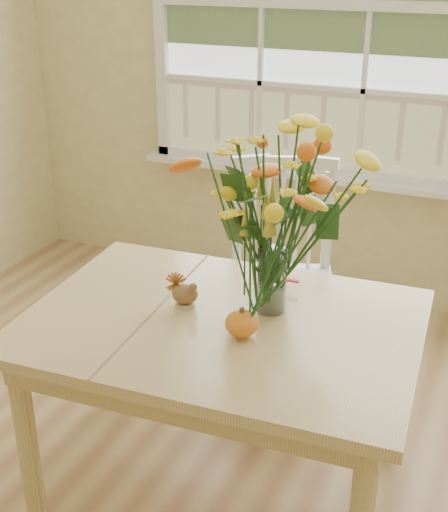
% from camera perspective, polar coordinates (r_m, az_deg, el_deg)
% --- Properties ---
extents(wall_back, '(4.00, 0.02, 2.70)m').
position_cam_1_polar(wall_back, '(3.56, 11.97, 16.57)').
color(wall_back, '#CDBD83').
rests_on(wall_back, floor).
extents(window, '(2.42, 0.12, 1.74)m').
position_cam_1_polar(window, '(3.51, 12.09, 19.44)').
color(window, silver).
rests_on(window, wall_back).
extents(dining_table, '(1.33, 0.99, 0.69)m').
position_cam_1_polar(dining_table, '(2.30, -0.20, -7.27)').
color(dining_table, tan).
rests_on(dining_table, floor).
extents(windsor_chair, '(0.58, 0.56, 0.98)m').
position_cam_1_polar(windsor_chair, '(2.97, 4.78, -0.68)').
color(windsor_chair, white).
rests_on(windsor_chair, floor).
extents(flower_vase, '(0.46, 0.46, 0.54)m').
position_cam_1_polar(flower_vase, '(2.18, 4.18, 3.10)').
color(flower_vase, white).
rests_on(flower_vase, dining_table).
extents(pumpkin, '(0.11, 0.11, 0.08)m').
position_cam_1_polar(pumpkin, '(2.14, 1.49, -5.76)').
color(pumpkin, '#D06418').
rests_on(pumpkin, dining_table).
extents(turkey_figurine, '(0.11, 0.09, 0.11)m').
position_cam_1_polar(turkey_figurine, '(2.32, -3.26, -3.19)').
color(turkey_figurine, '#CCB78C').
rests_on(turkey_figurine, dining_table).
extents(dark_gourd, '(0.13, 0.09, 0.08)m').
position_cam_1_polar(dark_gourd, '(2.45, 4.12, -1.76)').
color(dark_gourd, '#38160F').
rests_on(dark_gourd, dining_table).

